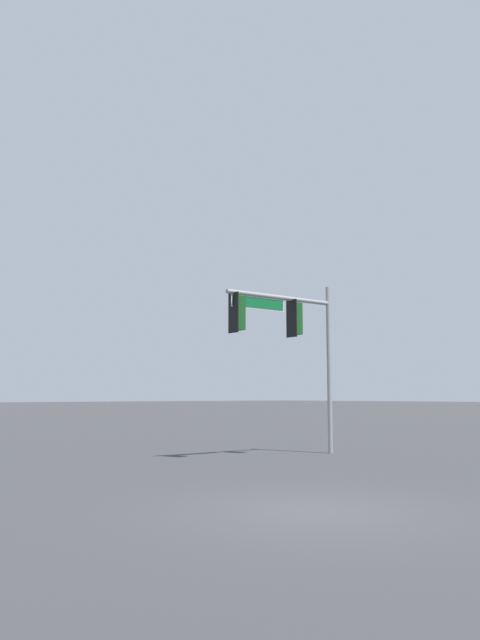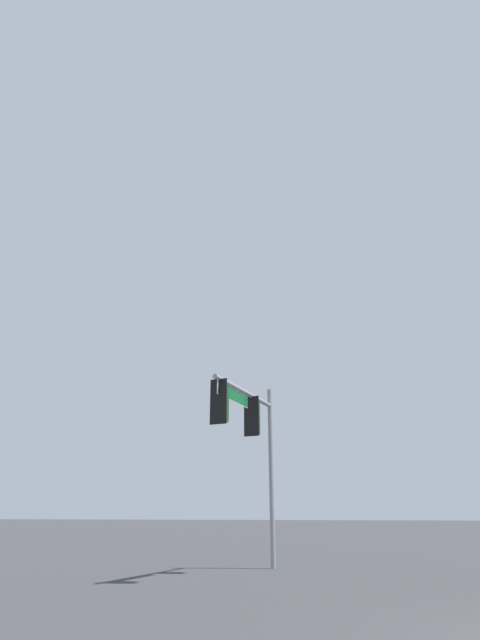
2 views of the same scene
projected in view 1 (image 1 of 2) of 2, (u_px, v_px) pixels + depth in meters
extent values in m
plane|color=#38383A|center=(316.00, 511.00, 10.89)|extent=(400.00, 400.00, 0.00)
cylinder|color=gray|center=(329.00, 369.00, 22.23)|extent=(0.16, 0.16, 5.92)
cylinder|color=gray|center=(281.00, 298.00, 21.18)|extent=(4.50, 0.48, 0.15)
cube|color=black|center=(292.00, 318.00, 21.38)|extent=(0.07, 0.52, 1.30)
cube|color=#144719|center=(296.00, 319.00, 21.50)|extent=(0.38, 0.35, 1.10)
cylinder|color=#144719|center=(296.00, 301.00, 21.57)|extent=(0.04, 0.04, 0.12)
cylinder|color=#340503|center=(300.00, 310.00, 21.65)|extent=(0.05, 0.22, 0.22)
cylinder|color=yellow|center=(300.00, 319.00, 21.61)|extent=(0.05, 0.22, 0.22)
cylinder|color=black|center=(300.00, 329.00, 21.57)|extent=(0.05, 0.22, 0.22)
cube|color=black|center=(233.00, 313.00, 19.91)|extent=(0.07, 0.52, 1.30)
cube|color=#144719|center=(238.00, 313.00, 20.02)|extent=(0.38, 0.35, 1.10)
cylinder|color=#144719|center=(238.00, 294.00, 20.10)|extent=(0.04, 0.04, 0.12)
cylinder|color=#340503|center=(243.00, 303.00, 20.18)|extent=(0.05, 0.22, 0.22)
cylinder|color=yellow|center=(243.00, 313.00, 20.14)|extent=(0.05, 0.22, 0.22)
cylinder|color=black|center=(243.00, 324.00, 20.10)|extent=(0.05, 0.22, 0.22)
cube|color=#0F602D|center=(258.00, 303.00, 20.56)|extent=(2.14, 0.20, 0.35)
cube|color=white|center=(258.00, 303.00, 20.56)|extent=(2.20, 0.19, 0.41)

